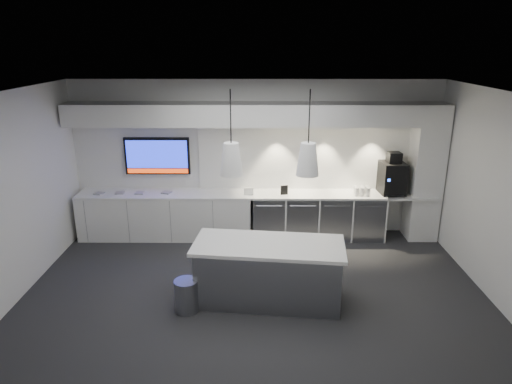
{
  "coord_description": "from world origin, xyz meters",
  "views": [
    {
      "loc": [
        0.06,
        -6.09,
        3.63
      ],
      "look_at": [
        0.01,
        1.1,
        1.27
      ],
      "focal_mm": 32.0,
      "sensor_mm": 36.0,
      "label": 1
    }
  ],
  "objects_px": {
    "bin": "(187,296)",
    "coffee_machine": "(392,177)",
    "wall_tv": "(157,156)",
    "island": "(268,272)"
  },
  "relations": [
    {
      "from": "bin",
      "to": "coffee_machine",
      "type": "distance_m",
      "value": 4.53
    },
    {
      "from": "wall_tv",
      "to": "island",
      "type": "height_order",
      "value": "wall_tv"
    },
    {
      "from": "bin",
      "to": "coffee_machine",
      "type": "bearing_deg",
      "value": 36.76
    },
    {
      "from": "bin",
      "to": "coffee_machine",
      "type": "height_order",
      "value": "coffee_machine"
    },
    {
      "from": "bin",
      "to": "coffee_machine",
      "type": "xyz_separation_m",
      "value": [
        3.54,
        2.65,
        0.99
      ]
    },
    {
      "from": "wall_tv",
      "to": "coffee_machine",
      "type": "relative_size",
      "value": 1.57
    },
    {
      "from": "island",
      "to": "bin",
      "type": "xyz_separation_m",
      "value": [
        -1.16,
        -0.29,
        -0.22
      ]
    },
    {
      "from": "wall_tv",
      "to": "coffee_machine",
      "type": "bearing_deg",
      "value": -3.15
    },
    {
      "from": "island",
      "to": "coffee_machine",
      "type": "xyz_separation_m",
      "value": [
        2.38,
        2.36,
        0.77
      ]
    },
    {
      "from": "wall_tv",
      "to": "bin",
      "type": "distance_m",
      "value": 3.32
    }
  ]
}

